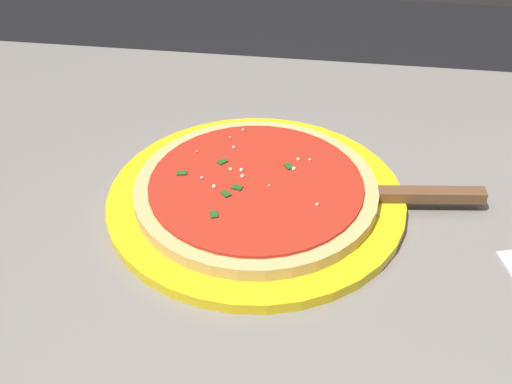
% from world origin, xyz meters
% --- Properties ---
extents(restaurant_table, '(1.11, 0.74, 0.75)m').
position_xyz_m(restaurant_table, '(0.00, 0.00, 0.61)').
color(restaurant_table, black).
rests_on(restaurant_table, ground_plane).
extents(serving_plate, '(0.36, 0.36, 0.01)m').
position_xyz_m(serving_plate, '(-0.05, -0.02, 0.76)').
color(serving_plate, yellow).
rests_on(serving_plate, restaurant_table).
extents(pizza, '(0.29, 0.29, 0.02)m').
position_xyz_m(pizza, '(-0.05, -0.02, 0.78)').
color(pizza, '#DBB26B').
rests_on(pizza, serving_plate).
extents(pizza_server, '(0.22, 0.08, 0.01)m').
position_xyz_m(pizza_server, '(0.11, -0.00, 0.77)').
color(pizza_server, silver).
rests_on(pizza_server, serving_plate).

